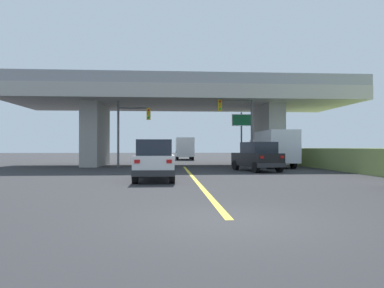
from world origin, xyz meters
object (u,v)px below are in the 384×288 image
(box_truck, at_px, (273,148))
(highway_sign, at_px, (241,126))
(suv_crossing, at_px, (257,157))
(semi_truck_distant, at_px, (184,148))
(suv_lead, at_px, (155,160))
(traffic_signal_nearside, at_px, (241,120))
(traffic_signal_farside, at_px, (129,125))

(box_truck, relative_size, highway_sign, 1.53)
(suv_crossing, height_order, semi_truck_distant, semi_truck_distant)
(suv_lead, xyz_separation_m, semi_truck_distant, (2.90, 30.68, 0.55))
(box_truck, distance_m, traffic_signal_nearside, 3.75)
(traffic_signal_farside, xyz_separation_m, highway_sign, (9.53, 0.68, -0.04))
(suv_lead, bearing_deg, highway_sign, 60.54)
(suv_lead, distance_m, traffic_signal_nearside, 12.96)
(suv_lead, relative_size, traffic_signal_farside, 0.88)
(suv_crossing, relative_size, semi_truck_distant, 0.67)
(suv_crossing, relative_size, box_truck, 0.64)
(suv_lead, bearing_deg, suv_crossing, 43.03)
(suv_lead, bearing_deg, traffic_signal_nearside, 58.38)
(semi_truck_distant, bearing_deg, highway_sign, -77.42)
(box_truck, relative_size, traffic_signal_farside, 1.32)
(suv_crossing, xyz_separation_m, highway_sign, (0.15, 5.99, 2.45))
(traffic_signal_nearside, relative_size, semi_truck_distant, 0.89)
(suv_crossing, relative_size, traffic_signal_farside, 0.85)
(box_truck, height_order, traffic_signal_farside, traffic_signal_farside)
(semi_truck_distant, bearing_deg, suv_lead, -95.40)
(traffic_signal_nearside, distance_m, traffic_signal_farside, 9.22)
(suv_crossing, distance_m, traffic_signal_nearside, 5.26)
(suv_lead, distance_m, highway_sign, 14.42)
(suv_crossing, xyz_separation_m, semi_truck_distant, (-3.93, 24.30, 0.55))
(suv_crossing, distance_m, traffic_signal_farside, 11.06)
(semi_truck_distant, bearing_deg, traffic_signal_farside, -105.99)
(suv_lead, height_order, semi_truck_distant, semi_truck_distant)
(highway_sign, bearing_deg, suv_lead, -119.46)
(highway_sign, bearing_deg, box_truck, -21.31)
(traffic_signal_farside, relative_size, semi_truck_distant, 0.79)
(traffic_signal_farside, xyz_separation_m, semi_truck_distant, (5.44, 18.99, -1.93))
(traffic_signal_farside, relative_size, highway_sign, 1.16)
(suv_lead, xyz_separation_m, highway_sign, (6.99, 12.37, 2.45))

